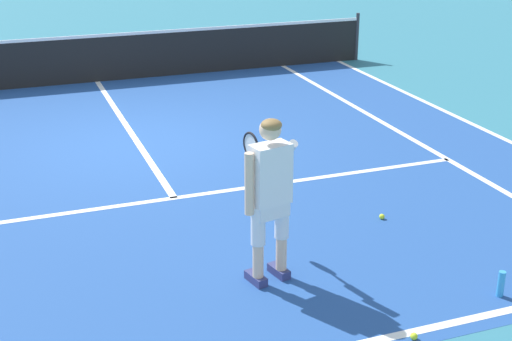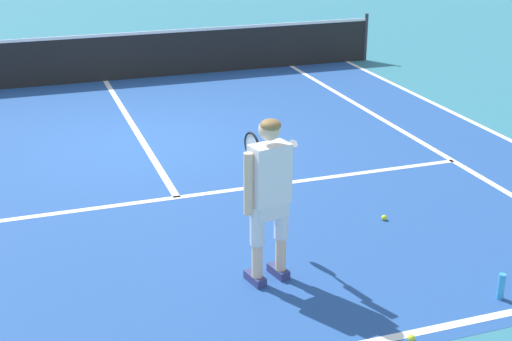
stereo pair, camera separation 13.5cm
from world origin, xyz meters
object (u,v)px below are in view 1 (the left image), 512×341
tennis_player (269,189)px  water_bottle (501,284)px  tennis_ball_near_feet (414,336)px  tennis_ball_by_baseline (382,217)px

tennis_player → water_bottle: size_ratio=6.35×
tennis_ball_near_feet → tennis_ball_by_baseline: same height
tennis_player → water_bottle: tennis_player is taller
tennis_ball_near_feet → water_bottle: water_bottle is taller
tennis_ball_near_feet → water_bottle: (1.17, 0.34, 0.10)m
tennis_player → tennis_ball_near_feet: bearing=-60.3°
tennis_player → tennis_ball_by_baseline: 2.21m
tennis_player → tennis_ball_by_baseline: (1.79, 0.87, -0.96)m
water_bottle → tennis_ball_by_baseline: bearing=95.8°
tennis_player → tennis_ball_near_feet: size_ratio=25.95×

